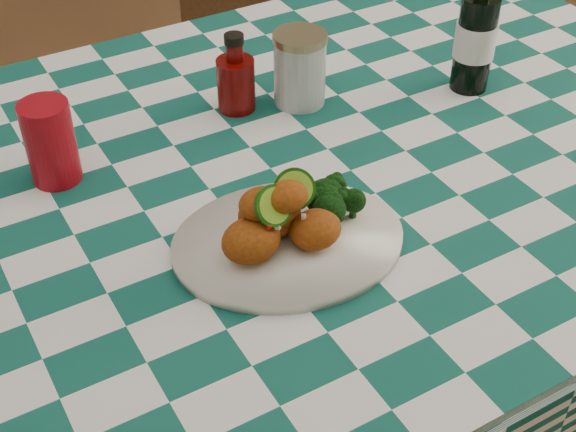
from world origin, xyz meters
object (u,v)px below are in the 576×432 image
fried_chicken_pile (284,211)px  wooden_chair_right (265,95)px  ketchup_bottle (235,72)px  mason_jar (300,69)px  beer_bottle (478,24)px  red_tumbler (50,142)px  dining_table (274,343)px  plate (288,243)px

fried_chicken_pile → wooden_chair_right: (0.46, 0.91, -0.44)m
fried_chicken_pile → ketchup_bottle: ketchup_bottle is taller
ketchup_bottle → mason_jar: ketchup_bottle is taller
fried_chicken_pile → ketchup_bottle: (0.11, 0.35, 0.00)m
ketchup_bottle → beer_bottle: (0.38, -0.14, 0.05)m
red_tumbler → ketchup_bottle: ketchup_bottle is taller
red_tumbler → fried_chicken_pile: bearing=-55.3°
dining_table → beer_bottle: bearing=5.4°
ketchup_bottle → wooden_chair_right: 0.79m
dining_table → red_tumbler: bearing=154.3°
mason_jar → beer_bottle: 0.30m
dining_table → plate: plate is taller
fried_chicken_pile → red_tumbler: (-0.21, 0.31, -0.00)m
ketchup_bottle → red_tumbler: bearing=-172.6°
mason_jar → wooden_chair_right: (0.25, 0.59, -0.43)m
dining_table → plate: (-0.07, -0.17, 0.40)m
beer_bottle → wooden_chair_right: (-0.03, 0.70, -0.49)m
ketchup_bottle → beer_bottle: beer_bottle is taller
plate → beer_bottle: (0.48, 0.21, 0.11)m
red_tumbler → wooden_chair_right: 1.00m
ketchup_bottle → wooden_chair_right: ketchup_bottle is taller
mason_jar → wooden_chair_right: mason_jar is taller
plate → beer_bottle: beer_bottle is taller
plate → fried_chicken_pile: 0.06m
dining_table → red_tumbler: red_tumbler is taller
wooden_chair_right → beer_bottle: bearing=-69.0°
mason_jar → wooden_chair_right: bearing=67.1°
beer_bottle → wooden_chair_right: size_ratio=0.28×
red_tumbler → mason_jar: (0.42, 0.01, -0.00)m
plate → fried_chicken_pile: bearing=180.0°
fried_chicken_pile → beer_bottle: beer_bottle is taller
red_tumbler → beer_bottle: beer_bottle is taller
plate → fried_chicken_pile: size_ratio=2.12×
dining_table → mason_jar: 0.50m
plate → wooden_chair_right: bearing=63.4°
dining_table → wooden_chair_right: bearing=62.3°
plate → beer_bottle: bearing=23.3°
plate → mason_jar: (0.20, 0.31, 0.05)m
wooden_chair_right → plate: bearing=-97.9°
wooden_chair_right → ketchup_bottle: bearing=-103.5°
wooden_chair_right → dining_table: bearing=-99.0°
plate → wooden_chair_right: (0.46, 0.91, -0.38)m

